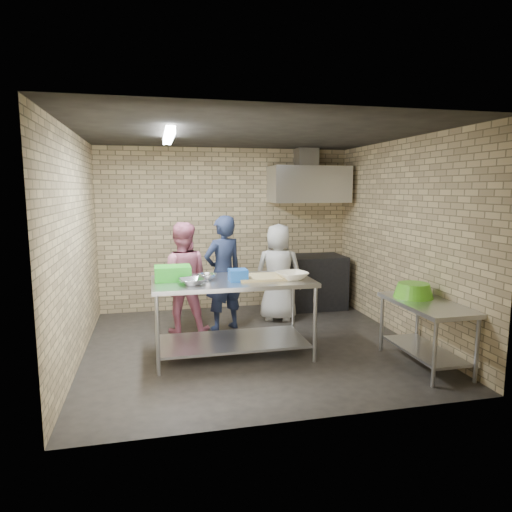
{
  "coord_description": "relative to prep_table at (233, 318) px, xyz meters",
  "views": [
    {
      "loc": [
        -1.22,
        -5.56,
        2.03
      ],
      "look_at": [
        0.1,
        0.2,
        1.15
      ],
      "focal_mm": 31.82,
      "sensor_mm": 36.0,
      "label": 1
    }
  ],
  "objects": [
    {
      "name": "woman_pink",
      "position": [
        -0.53,
        1.06,
        0.31
      ],
      "size": [
        0.84,
        0.7,
        1.57
      ],
      "primitive_type": "imported",
      "rotation": [
        0.0,
        0.0,
        2.99
      ],
      "color": "#C76985",
      "rests_on": "floor"
    },
    {
      "name": "mixing_bowl_a",
      "position": [
        -0.5,
        -0.2,
        0.51
      ],
      "size": [
        0.35,
        0.35,
        0.07
      ],
      "primitive_type": "imported",
      "rotation": [
        0.0,
        0.0,
        0.21
      ],
      "color": "#ADAFB3",
      "rests_on": "prep_table"
    },
    {
      "name": "ceiling",
      "position": [
        0.3,
        0.3,
        2.22
      ],
      "size": [
        4.2,
        4.2,
        0.0
      ],
      "primitive_type": "plane",
      "rotation": [
        3.14,
        0.0,
        0.0
      ],
      "color": "black",
      "rests_on": "ground"
    },
    {
      "name": "right_wall",
      "position": [
        2.4,
        0.3,
        0.87
      ],
      "size": [
        0.06,
        4.0,
        2.7
      ],
      "primitive_type": "cube",
      "color": "tan",
      "rests_on": "ground"
    },
    {
      "name": "back_wall",
      "position": [
        0.3,
        2.3,
        0.87
      ],
      "size": [
        4.2,
        0.06,
        2.7
      ],
      "primitive_type": "cube",
      "color": "tan",
      "rests_on": "ground"
    },
    {
      "name": "woman_white",
      "position": [
        0.96,
        1.36,
        0.28
      ],
      "size": [
        0.85,
        0.69,
        1.5
      ],
      "primitive_type": "imported",
      "rotation": [
        0.0,
        0.0,
        2.82
      ],
      "color": "silver",
      "rests_on": "floor"
    },
    {
      "name": "floor",
      "position": [
        0.3,
        0.3,
        -0.48
      ],
      "size": [
        4.2,
        4.2,
        0.0
      ],
      "primitive_type": "plane",
      "color": "black",
      "rests_on": "ground"
    },
    {
      "name": "wall_shelf",
      "position": [
        1.95,
        2.19,
        1.44
      ],
      "size": [
        0.8,
        0.2,
        0.04
      ],
      "primitive_type": "cube",
      "color": "#3F2B19",
      "rests_on": "back_wall"
    },
    {
      "name": "green_crate",
      "position": [
        -0.7,
        0.12,
        0.56
      ],
      "size": [
        0.42,
        0.32,
        0.17
      ],
      "primitive_type": "cube",
      "color": "green",
      "rests_on": "prep_table"
    },
    {
      "name": "side_counter",
      "position": [
        2.1,
        -0.8,
        -0.1
      ],
      "size": [
        0.6,
        1.2,
        0.75
      ],
      "primitive_type": "cube",
      "color": "silver",
      "rests_on": "floor"
    },
    {
      "name": "green_basin",
      "position": [
        2.08,
        -0.55,
        0.36
      ],
      "size": [
        0.46,
        0.46,
        0.17
      ],
      "primitive_type": null,
      "color": "#59C626",
      "rests_on": "side_counter"
    },
    {
      "name": "prep_table",
      "position": [
        0.0,
        0.0,
        0.0
      ],
      "size": [
        1.9,
        0.95,
        0.95
      ],
      "primitive_type": "cube",
      "color": "#AEB0B5",
      "rests_on": "floor"
    },
    {
      "name": "bottle_red",
      "position": [
        1.7,
        2.19,
        1.55
      ],
      "size": [
        0.07,
        0.07,
        0.18
      ],
      "primitive_type": "cylinder",
      "color": "#B22619",
      "rests_on": "wall_shelf"
    },
    {
      "name": "man_navy",
      "position": [
        0.05,
        1.07,
        0.35
      ],
      "size": [
        0.71,
        0.6,
        1.66
      ],
      "primitive_type": "imported",
      "rotation": [
        0.0,
        0.0,
        3.54
      ],
      "color": "black",
      "rests_on": "floor"
    },
    {
      "name": "blue_tub",
      "position": [
        0.05,
        -0.1,
        0.54
      ],
      "size": [
        0.21,
        0.21,
        0.14
      ],
      "primitive_type": "cube",
      "color": "#1650A9",
      "rests_on": "prep_table"
    },
    {
      "name": "front_wall",
      "position": [
        0.3,
        -1.7,
        0.87
      ],
      "size": [
        4.2,
        0.06,
        2.7
      ],
      "primitive_type": "cube",
      "color": "tan",
      "rests_on": "ground"
    },
    {
      "name": "mixing_bowl_b",
      "position": [
        -0.3,
        0.05,
        0.51
      ],
      "size": [
        0.27,
        0.27,
        0.07
      ],
      "primitive_type": "imported",
      "rotation": [
        0.0,
        0.0,
        0.21
      ],
      "color": "silver",
      "rests_on": "prep_table"
    },
    {
      "name": "fluorescent_fixture",
      "position": [
        -0.7,
        0.3,
        2.16
      ],
      "size": [
        0.1,
        1.25,
        0.08
      ],
      "primitive_type": "cube",
      "color": "white",
      "rests_on": "ceiling"
    },
    {
      "name": "hood_duct",
      "position": [
        1.65,
        2.15,
        2.07
      ],
      "size": [
        0.35,
        0.3,
        0.3
      ],
      "primitive_type": "cube",
      "color": "#A5A8AD",
      "rests_on": "back_wall"
    },
    {
      "name": "left_wall",
      "position": [
        -1.8,
        0.3,
        0.87
      ],
      "size": [
        0.06,
        4.0,
        2.7
      ],
      "primitive_type": "cube",
      "color": "tan",
      "rests_on": "ground"
    },
    {
      "name": "stove",
      "position": [
        1.65,
        1.95,
        -0.03
      ],
      "size": [
        1.2,
        0.7,
        0.9
      ],
      "primitive_type": "cube",
      "color": "black",
      "rests_on": "floor"
    },
    {
      "name": "cutting_board",
      "position": [
        0.35,
        -0.02,
        0.49
      ],
      "size": [
        0.58,
        0.44,
        0.03
      ],
      "primitive_type": "cube",
      "color": "tan",
      "rests_on": "prep_table"
    },
    {
      "name": "range_hood",
      "position": [
        1.65,
        2.0,
        1.62
      ],
      "size": [
        1.3,
        0.6,
        0.6
      ],
      "primitive_type": "cube",
      "color": "silver",
      "rests_on": "back_wall"
    },
    {
      "name": "ceramic_bowl",
      "position": [
        0.7,
        -0.15,
        0.52
      ],
      "size": [
        0.43,
        0.43,
        0.09
      ],
      "primitive_type": "imported",
      "rotation": [
        0.0,
        0.0,
        0.21
      ],
      "color": "#EFE3BF",
      "rests_on": "prep_table"
    }
  ]
}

